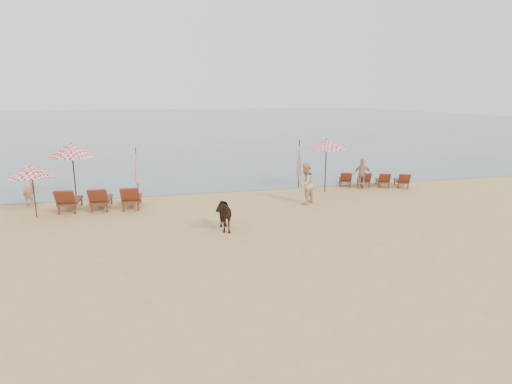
{
  "coord_description": "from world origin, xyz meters",
  "views": [
    {
      "loc": [
        -4.04,
        -10.46,
        4.7
      ],
      "look_at": [
        0.0,
        5.0,
        1.1
      ],
      "focal_mm": 30.0,
      "sensor_mm": 36.0,
      "label": 1
    }
  ],
  "objects_px": {
    "lounger_cluster_left": "(100,199)",
    "umbrella_closed_left": "(137,165)",
    "umbrella_open_left_a": "(31,171)",
    "umbrella_closed_right": "(299,159)",
    "beachgoer_right_b": "(362,174)",
    "umbrella_open_left_b": "(72,149)",
    "cow": "(221,213)",
    "beachgoer_right_a": "(305,184)",
    "umbrella_open_right": "(326,144)",
    "beachgoer_left": "(28,185)",
    "lounger_cluster_right": "(373,180)"
  },
  "relations": [
    {
      "from": "umbrella_open_left_b",
      "to": "umbrella_open_right",
      "type": "bearing_deg",
      "value": 6.24
    },
    {
      "from": "umbrella_open_left_b",
      "to": "umbrella_closed_left",
      "type": "relative_size",
      "value": 1.2
    },
    {
      "from": "umbrella_open_left_a",
      "to": "beachgoer_right_b",
      "type": "xyz_separation_m",
      "value": [
        15.08,
        1.64,
        -1.07
      ]
    },
    {
      "from": "beachgoer_right_b",
      "to": "umbrella_open_left_a",
      "type": "bearing_deg",
      "value": 15.75
    },
    {
      "from": "umbrella_closed_right",
      "to": "beachgoer_left",
      "type": "height_order",
      "value": "umbrella_closed_right"
    },
    {
      "from": "umbrella_open_left_b",
      "to": "umbrella_open_right",
      "type": "distance_m",
      "value": 11.86
    },
    {
      "from": "umbrella_open_left_b",
      "to": "lounger_cluster_right",
      "type": "bearing_deg",
      "value": 9.26
    },
    {
      "from": "umbrella_closed_left",
      "to": "beachgoer_left",
      "type": "bearing_deg",
      "value": -163.28
    },
    {
      "from": "lounger_cluster_left",
      "to": "umbrella_open_left_b",
      "type": "distance_m",
      "value": 3.08
    },
    {
      "from": "umbrella_open_left_a",
      "to": "beachgoer_right_b",
      "type": "height_order",
      "value": "umbrella_open_left_a"
    },
    {
      "from": "lounger_cluster_left",
      "to": "lounger_cluster_right",
      "type": "bearing_deg",
      "value": 8.96
    },
    {
      "from": "lounger_cluster_right",
      "to": "umbrella_closed_left",
      "type": "height_order",
      "value": "umbrella_closed_left"
    },
    {
      "from": "cow",
      "to": "beachgoer_right_b",
      "type": "bearing_deg",
      "value": 29.66
    },
    {
      "from": "umbrella_open_left_b",
      "to": "umbrella_open_right",
      "type": "relative_size",
      "value": 1.03
    },
    {
      "from": "beachgoer_right_b",
      "to": "umbrella_open_left_b",
      "type": "bearing_deg",
      "value": 5.5
    },
    {
      "from": "umbrella_open_right",
      "to": "cow",
      "type": "xyz_separation_m",
      "value": [
        -6.11,
        -4.87,
        -1.77
      ]
    },
    {
      "from": "umbrella_open_right",
      "to": "umbrella_closed_left",
      "type": "relative_size",
      "value": 1.17
    },
    {
      "from": "lounger_cluster_left",
      "to": "cow",
      "type": "distance_m",
      "value": 5.97
    },
    {
      "from": "umbrella_open_left_a",
      "to": "umbrella_closed_left",
      "type": "bearing_deg",
      "value": 57.16
    },
    {
      "from": "lounger_cluster_right",
      "to": "cow",
      "type": "bearing_deg",
      "value": -127.54
    },
    {
      "from": "umbrella_closed_right",
      "to": "beachgoer_right_b",
      "type": "distance_m",
      "value": 3.35
    },
    {
      "from": "umbrella_open_right",
      "to": "beachgoer_right_b",
      "type": "height_order",
      "value": "umbrella_open_right"
    },
    {
      "from": "beachgoer_right_b",
      "to": "lounger_cluster_left",
      "type": "bearing_deg",
      "value": 14.54
    },
    {
      "from": "umbrella_open_right",
      "to": "beachgoer_right_a",
      "type": "xyz_separation_m",
      "value": [
        -1.83,
        -2.01,
        -1.48
      ]
    },
    {
      "from": "cow",
      "to": "beachgoer_right_b",
      "type": "xyz_separation_m",
      "value": [
        8.27,
        5.11,
        0.16
      ]
    },
    {
      "from": "umbrella_open_right",
      "to": "umbrella_closed_left",
      "type": "xyz_separation_m",
      "value": [
        -9.05,
        2.0,
        -0.99
      ]
    },
    {
      "from": "umbrella_closed_left",
      "to": "beachgoer_right_a",
      "type": "relative_size",
      "value": 1.25
    },
    {
      "from": "lounger_cluster_left",
      "to": "lounger_cluster_right",
      "type": "xyz_separation_m",
      "value": [
        13.51,
        1.34,
        -0.11
      ]
    },
    {
      "from": "umbrella_open_left_a",
      "to": "umbrella_closed_right",
      "type": "xyz_separation_m",
      "value": [
        12.0,
        2.71,
        -0.33
      ]
    },
    {
      "from": "umbrella_open_left_a",
      "to": "umbrella_open_left_b",
      "type": "xyz_separation_m",
      "value": [
        1.12,
        2.63,
        0.52
      ]
    },
    {
      "from": "umbrella_open_left_a",
      "to": "umbrella_closed_right",
      "type": "distance_m",
      "value": 12.31
    },
    {
      "from": "umbrella_open_left_b",
      "to": "umbrella_closed_left",
      "type": "distance_m",
      "value": 3.02
    },
    {
      "from": "umbrella_closed_right",
      "to": "cow",
      "type": "bearing_deg",
      "value": -130.03
    },
    {
      "from": "lounger_cluster_right",
      "to": "beachgoer_right_a",
      "type": "distance_m",
      "value": 5.43
    },
    {
      "from": "beachgoer_right_b",
      "to": "cow",
      "type": "bearing_deg",
      "value": 41.25
    },
    {
      "from": "umbrella_closed_right",
      "to": "beachgoer_left",
      "type": "distance_m",
      "value": 12.72
    },
    {
      "from": "cow",
      "to": "umbrella_open_right",
      "type": "bearing_deg",
      "value": 36.51
    },
    {
      "from": "beachgoer_left",
      "to": "beachgoer_right_a",
      "type": "distance_m",
      "value": 12.07
    },
    {
      "from": "umbrella_open_left_b",
      "to": "beachgoer_right_a",
      "type": "bearing_deg",
      "value": -5.83
    },
    {
      "from": "lounger_cluster_left",
      "to": "umbrella_closed_left",
      "type": "height_order",
      "value": "umbrella_closed_left"
    },
    {
      "from": "beachgoer_left",
      "to": "lounger_cluster_left",
      "type": "bearing_deg",
      "value": -173.32
    },
    {
      "from": "umbrella_closed_left",
      "to": "beachgoer_right_a",
      "type": "xyz_separation_m",
      "value": [
        7.22,
        -4.02,
        -0.49
      ]
    },
    {
      "from": "umbrella_open_left_a",
      "to": "umbrella_open_right",
      "type": "distance_m",
      "value": 13.01
    },
    {
      "from": "umbrella_open_right",
      "to": "cow",
      "type": "relative_size",
      "value": 1.8
    },
    {
      "from": "lounger_cluster_left",
      "to": "umbrella_closed_right",
      "type": "xyz_separation_m",
      "value": [
        9.62,
        2.18,
        1.03
      ]
    },
    {
      "from": "umbrella_open_left_a",
      "to": "beachgoer_right_b",
      "type": "distance_m",
      "value": 15.21
    },
    {
      "from": "umbrella_closed_right",
      "to": "beachgoer_right_a",
      "type": "bearing_deg",
      "value": -105.35
    },
    {
      "from": "lounger_cluster_left",
      "to": "umbrella_open_right",
      "type": "height_order",
      "value": "umbrella_open_right"
    },
    {
      "from": "beachgoer_left",
      "to": "umbrella_closed_right",
      "type": "bearing_deg",
      "value": -144.17
    },
    {
      "from": "umbrella_open_left_b",
      "to": "beachgoer_left",
      "type": "xyz_separation_m",
      "value": [
        -1.81,
        -0.59,
        -1.45
      ]
    }
  ]
}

